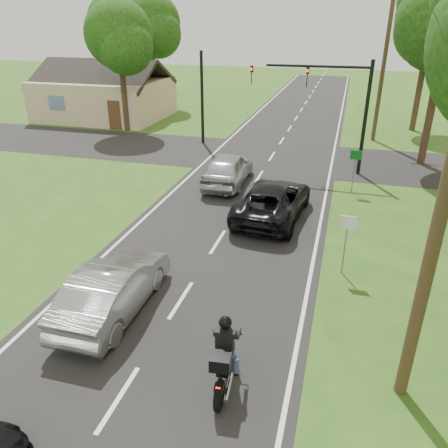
{
  "coord_description": "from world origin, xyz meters",
  "views": [
    {
      "loc": [
        4.29,
        -10.36,
        7.86
      ],
      "look_at": [
        0.53,
        3.0,
        1.3
      ],
      "focal_mm": 35.0,
      "sensor_mm": 36.0,
      "label": 1
    }
  ],
  "objects_px": {
    "utility_pole_near": "(447,185)",
    "sign_green": "(355,161)",
    "traffic_signal": "(331,96)",
    "sign_white": "(347,231)",
    "silver_sedan": "(114,288)",
    "utility_pole_far": "(384,64)",
    "silver_suv": "(228,168)",
    "motorcycle_rider": "(225,359)",
    "dark_suv": "(273,200)"
  },
  "relations": [
    {
      "from": "silver_sedan",
      "to": "utility_pole_far",
      "type": "distance_m",
      "value": 24.69
    },
    {
      "from": "utility_pole_near",
      "to": "sign_green",
      "type": "relative_size",
      "value": 4.71
    },
    {
      "from": "silver_sedan",
      "to": "utility_pole_far",
      "type": "bearing_deg",
      "value": -109.55
    },
    {
      "from": "utility_pole_far",
      "to": "traffic_signal",
      "type": "bearing_deg",
      "value": -109.68
    },
    {
      "from": "silver_suv",
      "to": "utility_pole_far",
      "type": "distance_m",
      "value": 14.43
    },
    {
      "from": "dark_suv",
      "to": "sign_white",
      "type": "xyz_separation_m",
      "value": [
        3.08,
        -3.97,
        0.82
      ]
    },
    {
      "from": "dark_suv",
      "to": "silver_suv",
      "type": "height_order",
      "value": "silver_suv"
    },
    {
      "from": "silver_suv",
      "to": "utility_pole_far",
      "type": "height_order",
      "value": "utility_pole_far"
    },
    {
      "from": "sign_green",
      "to": "motorcycle_rider",
      "type": "bearing_deg",
      "value": -100.97
    },
    {
      "from": "dark_suv",
      "to": "sign_green",
      "type": "xyz_separation_m",
      "value": [
        3.28,
        4.03,
        0.82
      ]
    },
    {
      "from": "traffic_signal",
      "to": "utility_pole_near",
      "type": "relative_size",
      "value": 0.64
    },
    {
      "from": "silver_suv",
      "to": "traffic_signal",
      "type": "distance_m",
      "value": 6.74
    },
    {
      "from": "silver_sedan",
      "to": "sign_green",
      "type": "xyz_separation_m",
      "value": [
        6.57,
        11.98,
        0.81
      ]
    },
    {
      "from": "dark_suv",
      "to": "utility_pole_far",
      "type": "distance_m",
      "value": 16.31
    },
    {
      "from": "dark_suv",
      "to": "utility_pole_near",
      "type": "distance_m",
      "value": 10.94
    },
    {
      "from": "silver_suv",
      "to": "utility_pole_far",
      "type": "bearing_deg",
      "value": -124.46
    },
    {
      "from": "utility_pole_far",
      "to": "sign_white",
      "type": "relative_size",
      "value": 4.71
    },
    {
      "from": "utility_pole_near",
      "to": "dark_suv",
      "type": "bearing_deg",
      "value": 117.12
    },
    {
      "from": "motorcycle_rider",
      "to": "sign_white",
      "type": "xyz_separation_m",
      "value": [
        2.49,
        5.89,
        0.85
      ]
    },
    {
      "from": "utility_pole_far",
      "to": "sign_green",
      "type": "distance_m",
      "value": 11.63
    },
    {
      "from": "utility_pole_near",
      "to": "utility_pole_far",
      "type": "height_order",
      "value": "same"
    },
    {
      "from": "dark_suv",
      "to": "traffic_signal",
      "type": "distance_m",
      "value": 8.0
    },
    {
      "from": "dark_suv",
      "to": "sign_white",
      "type": "distance_m",
      "value": 5.09
    },
    {
      "from": "dark_suv",
      "to": "silver_sedan",
      "type": "height_order",
      "value": "silver_sedan"
    },
    {
      "from": "silver_suv",
      "to": "traffic_signal",
      "type": "height_order",
      "value": "traffic_signal"
    },
    {
      "from": "sign_white",
      "to": "sign_green",
      "type": "xyz_separation_m",
      "value": [
        0.2,
        8.0,
        0.0
      ]
    },
    {
      "from": "sign_green",
      "to": "silver_suv",
      "type": "bearing_deg",
      "value": -175.18
    },
    {
      "from": "motorcycle_rider",
      "to": "sign_white",
      "type": "height_order",
      "value": "sign_white"
    },
    {
      "from": "traffic_signal",
      "to": "sign_white",
      "type": "relative_size",
      "value": 3.0
    },
    {
      "from": "utility_pole_near",
      "to": "utility_pole_far",
      "type": "relative_size",
      "value": 1.0
    },
    {
      "from": "dark_suv",
      "to": "traffic_signal",
      "type": "bearing_deg",
      "value": -99.35
    },
    {
      "from": "traffic_signal",
      "to": "sign_green",
      "type": "relative_size",
      "value": 3.0
    },
    {
      "from": "sign_green",
      "to": "silver_sedan",
      "type": "bearing_deg",
      "value": -118.74
    },
    {
      "from": "silver_sedan",
      "to": "silver_suv",
      "type": "distance_m",
      "value": 11.46
    },
    {
      "from": "utility_pole_near",
      "to": "sign_white",
      "type": "bearing_deg",
      "value": 106.76
    },
    {
      "from": "dark_suv",
      "to": "motorcycle_rider",
      "type": "bearing_deg",
      "value": 97.78
    },
    {
      "from": "silver_suv",
      "to": "sign_white",
      "type": "height_order",
      "value": "sign_white"
    },
    {
      "from": "traffic_signal",
      "to": "sign_white",
      "type": "height_order",
      "value": "traffic_signal"
    },
    {
      "from": "utility_pole_far",
      "to": "dark_suv",
      "type": "bearing_deg",
      "value": -106.93
    },
    {
      "from": "motorcycle_rider",
      "to": "traffic_signal",
      "type": "relative_size",
      "value": 0.35
    },
    {
      "from": "utility_pole_far",
      "to": "sign_white",
      "type": "height_order",
      "value": "utility_pole_far"
    },
    {
      "from": "motorcycle_rider",
      "to": "dark_suv",
      "type": "xyz_separation_m",
      "value": [
        -0.59,
        9.85,
        0.02
      ]
    },
    {
      "from": "sign_green",
      "to": "dark_suv",
      "type": "bearing_deg",
      "value": -129.14
    },
    {
      "from": "utility_pole_far",
      "to": "silver_suv",
      "type": "bearing_deg",
      "value": -123.18
    },
    {
      "from": "sign_white",
      "to": "utility_pole_near",
      "type": "bearing_deg",
      "value": -73.24
    },
    {
      "from": "motorcycle_rider",
      "to": "silver_sedan",
      "type": "xyz_separation_m",
      "value": [
        -3.88,
        1.91,
        0.03
      ]
    },
    {
      "from": "motorcycle_rider",
      "to": "silver_sedan",
      "type": "height_order",
      "value": "motorcycle_rider"
    },
    {
      "from": "dark_suv",
      "to": "utility_pole_near",
      "type": "bearing_deg",
      "value": 121.48
    },
    {
      "from": "dark_suv",
      "to": "utility_pole_near",
      "type": "relative_size",
      "value": 0.55
    },
    {
      "from": "dark_suv",
      "to": "sign_white",
      "type": "height_order",
      "value": "sign_white"
    }
  ]
}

